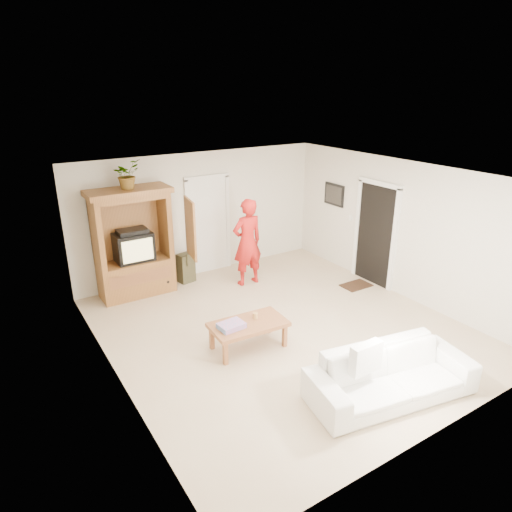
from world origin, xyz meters
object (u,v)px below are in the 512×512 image
at_px(coffee_table, 248,326).
at_px(sofa, 391,375).
at_px(armoire, 135,250).
at_px(man, 247,242).

bearing_deg(coffee_table, sofa, -61.03).
height_order(armoire, man, armoire).
bearing_deg(coffee_table, armoire, 108.85).
bearing_deg(armoire, sofa, -70.29).
bearing_deg(man, sofa, 85.27).
relative_size(man, coffee_table, 1.48).
height_order(armoire, sofa, armoire).
relative_size(armoire, coffee_table, 1.73).
bearing_deg(sofa, coffee_table, 125.84).
distance_m(sofa, coffee_table, 2.23).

